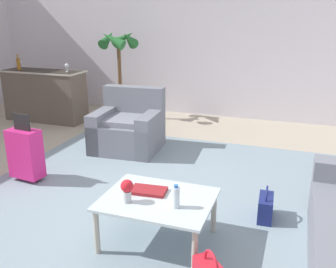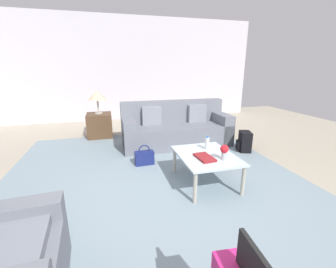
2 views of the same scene
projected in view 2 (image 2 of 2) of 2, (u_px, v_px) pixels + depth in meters
The scene contains 13 objects.
ground_plane at pixel (181, 204), 2.76m from camera, with size 12.00×12.00×0.00m, color #A89E89.
wall_right at pixel (131, 70), 7.01m from camera, with size 0.12×8.00×3.10m, color silver.
area_rug at pixel (155, 182), 3.27m from camera, with size 5.20×4.40×0.01m, color gray.
couch at pixel (176, 130), 4.85m from camera, with size 0.84×2.26×0.92m.
coffee_table at pixel (206, 158), 3.15m from camera, with size 0.96×0.76×0.44m.
water_bottle at pixel (207, 143), 3.32m from camera, with size 0.06×0.06×0.20m.
coffee_table_book at pixel (205, 157), 3.00m from camera, with size 0.32×0.19×0.03m, color maroon.
flower_vase at pixel (224, 151), 2.93m from camera, with size 0.11×0.11×0.21m.
side_table at pixel (100, 125), 5.39m from camera, with size 0.57×0.57×0.56m, color #513823.
table_lamp at pixel (97, 96), 5.20m from camera, with size 0.42×0.42×0.54m.
handbag_navy at pixel (144, 158), 3.84m from camera, with size 0.16×0.33×0.36m.
handbag_red at pixel (217, 156), 3.89m from camera, with size 0.32×0.33×0.36m.
backpack_black at pixel (244, 142), 4.46m from camera, with size 0.35×0.32×0.40m.
Camera 2 is at (-2.28, 0.78, 1.61)m, focal length 24.00 mm.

